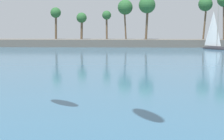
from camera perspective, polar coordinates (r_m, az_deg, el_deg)
name	(u,v)px	position (r m, az deg, el deg)	size (l,w,h in m)	color
sea	(122,52)	(67.24, 1.60, 2.91)	(220.00, 112.90, 0.06)	#33607F
palm_headland	(126,35)	(83.57, 2.29, 5.67)	(91.30, 6.16, 12.55)	#605B54
sailboat_near_shore	(215,45)	(77.92, 16.30, 3.91)	(5.81, 6.73, 9.98)	black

